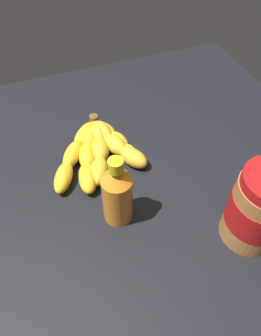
{
  "coord_description": "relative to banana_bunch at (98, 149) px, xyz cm",
  "views": [
    {
      "loc": [
        16.68,
        38.9,
        48.4
      ],
      "look_at": [
        3.63,
        4.57,
        5.83
      ],
      "focal_mm": 33.16,
      "sensor_mm": 36.0,
      "label": 1
    }
  ],
  "objects": [
    {
      "name": "honey_bottle",
      "position": [
        0.94,
        15.59,
        4.76
      ],
      "size": [
        5.2,
        5.2,
        14.65
      ],
      "color": "orange",
      "rests_on": "ground_plane"
    },
    {
      "name": "peanut_butter_jar",
      "position": [
        -18.74,
        26.89,
        5.62
      ],
      "size": [
        9.59,
        9.59,
        14.96
      ],
      "color": "#B27238",
      "rests_on": "ground_plane"
    },
    {
      "name": "banana_bunch",
      "position": [
        0.0,
        0.0,
        0.0
      ],
      "size": [
        20.96,
        20.73,
        3.75
      ],
      "color": "gold",
      "rests_on": "ground_plane"
    },
    {
      "name": "ground_plane",
      "position": [
        -6.97,
        5.99,
        -3.66
      ],
      "size": [
        83.92,
        79.64,
        3.83
      ],
      "primitive_type": "cube",
      "color": "black"
    }
  ]
}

